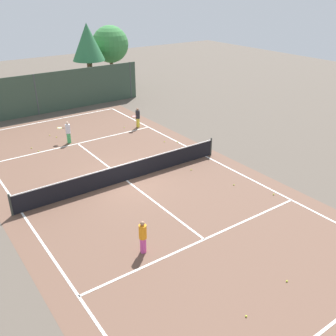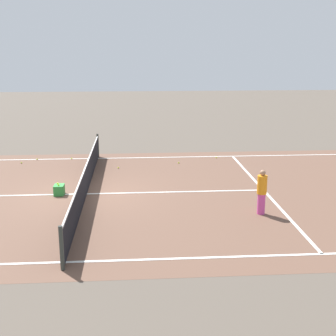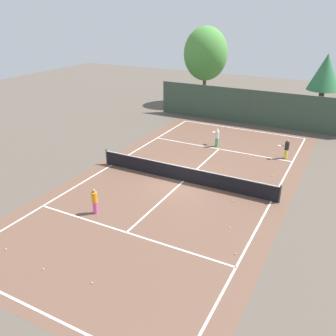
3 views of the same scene
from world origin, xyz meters
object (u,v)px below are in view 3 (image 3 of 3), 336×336
at_px(player_1, 95,201).
at_px(tennis_ball_12, 233,201).
at_px(tennis_ball_3, 218,137).
at_px(tennis_ball_4, 274,154).
at_px(tennis_ball_11, 43,269).
at_px(tennis_ball_6, 235,254).
at_px(tennis_ball_1, 190,143).
at_px(player_2, 217,137).
at_px(tennis_ball_2, 276,192).
at_px(tennis_ball_13, 229,227).
at_px(tennis_ball_8, 92,283).
at_px(tennis_ball_10, 281,181).
at_px(tennis_ball_7, 272,176).
at_px(ball_crate, 189,173).
at_px(tennis_ball_5, 6,249).
at_px(tennis_ball_0, 219,140).
at_px(tennis_ball_9, 192,140).
at_px(player_0, 286,149).

xyz_separation_m(player_1, tennis_ball_12, (6.04, 4.62, -0.69)).
relative_size(tennis_ball_3, tennis_ball_4, 1.00).
bearing_deg(tennis_ball_4, tennis_ball_11, -107.48).
distance_m(tennis_ball_4, tennis_ball_6, 12.90).
xyz_separation_m(player_1, tennis_ball_1, (-0.07, 12.22, -0.69)).
bearing_deg(player_2, tennis_ball_2, -43.92).
bearing_deg(tennis_ball_13, player_2, 113.91).
relative_size(tennis_ball_6, tennis_ball_8, 1.00).
relative_size(tennis_ball_2, tennis_ball_12, 1.00).
height_order(player_2, tennis_ball_6, player_2).
bearing_deg(tennis_ball_10, tennis_ball_7, 139.28).
bearing_deg(ball_crate, tennis_ball_5, -110.02).
distance_m(tennis_ball_2, tennis_ball_13, 5.04).
distance_m(tennis_ball_0, tennis_ball_6, 15.04).
distance_m(player_1, tennis_ball_8, 5.45).
height_order(tennis_ball_4, tennis_ball_10, same).
bearing_deg(tennis_ball_4, tennis_ball_7, -78.43).
bearing_deg(tennis_ball_8, tennis_ball_9, 101.42).
distance_m(tennis_ball_8, tennis_ball_13, 7.20).
bearing_deg(player_2, tennis_ball_11, -93.86).
height_order(player_1, tennis_ball_3, player_1).
bearing_deg(tennis_ball_10, tennis_ball_2, -88.41).
relative_size(tennis_ball_3, tennis_ball_13, 1.00).
bearing_deg(tennis_ball_3, tennis_ball_11, -91.68).
bearing_deg(player_1, tennis_ball_5, -109.54).
height_order(tennis_ball_0, tennis_ball_13, same).
relative_size(tennis_ball_3, tennis_ball_5, 1.00).
relative_size(tennis_ball_5, tennis_ball_12, 1.00).
bearing_deg(player_0, tennis_ball_7, -91.78).
height_order(tennis_ball_1, tennis_ball_2, same).
height_order(player_1, tennis_ball_2, player_1).
bearing_deg(tennis_ball_10, tennis_ball_3, 136.54).
bearing_deg(player_2, tennis_ball_7, -34.20).
distance_m(tennis_ball_2, tennis_ball_10, 1.58).
bearing_deg(player_0, tennis_ball_6, -88.63).
xyz_separation_m(tennis_ball_1, tennis_ball_2, (8.01, -5.38, 0.00)).
height_order(tennis_ball_3, tennis_ball_7, same).
xyz_separation_m(player_0, tennis_ball_11, (-6.44, -17.14, -0.71)).
bearing_deg(ball_crate, tennis_ball_3, 96.97).
relative_size(tennis_ball_4, tennis_ball_6, 1.00).
bearing_deg(tennis_ball_10, tennis_ball_4, 108.00).
distance_m(tennis_ball_5, tennis_ball_9, 17.44).
height_order(tennis_ball_10, tennis_ball_13, same).
xyz_separation_m(tennis_ball_6, tennis_ball_12, (-1.61, 4.54, 0.00)).
height_order(player_0, player_1, player_0).
height_order(tennis_ball_0, tennis_ball_10, same).
relative_size(tennis_ball_1, tennis_ball_5, 1.00).
height_order(tennis_ball_3, tennis_ball_13, same).
relative_size(player_1, tennis_ball_0, 21.51).
distance_m(ball_crate, tennis_ball_7, 5.37).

